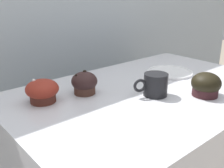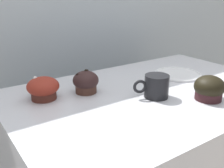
{
  "view_description": "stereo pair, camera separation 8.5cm",
  "coord_description": "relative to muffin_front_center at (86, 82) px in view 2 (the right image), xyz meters",
  "views": [
    {
      "loc": [
        -0.68,
        -0.58,
        1.24
      ],
      "look_at": [
        -0.15,
        0.03,
        0.95
      ],
      "focal_mm": 42.0,
      "sensor_mm": 36.0,
      "label": 1
    },
    {
      "loc": [
        -0.61,
        -0.63,
        1.24
      ],
      "look_at": [
        -0.15,
        0.03,
        0.95
      ],
      "focal_mm": 42.0,
      "sensor_mm": 36.0,
      "label": 2
    }
  ],
  "objects": [
    {
      "name": "wall_back",
      "position": [
        0.2,
        0.48,
        -0.04
      ],
      "size": [
        3.2,
        0.1,
        1.8
      ],
      "primitive_type": "cube",
      "color": "#A8B2B7",
      "rests_on": "ground"
    },
    {
      "name": "muffin_back_left",
      "position": [
        0.3,
        -0.28,
        0.0
      ],
      "size": [
        0.1,
        0.1,
        0.08
      ],
      "color": "#361A1D",
      "rests_on": "display_counter"
    },
    {
      "name": "serving_plate",
      "position": [
        0.41,
        -0.05,
        -0.03
      ],
      "size": [
        0.19,
        0.19,
        0.01
      ],
      "color": "white",
      "rests_on": "display_counter"
    },
    {
      "name": "coffee_cup",
      "position": [
        0.17,
        -0.17,
        0.0
      ],
      "size": [
        0.12,
        0.08,
        0.08
      ],
      "color": "black",
      "rests_on": "display_counter"
    },
    {
      "name": "muffin_back_right",
      "position": [
        -0.14,
        0.03,
        -0.0
      ],
      "size": [
        0.1,
        0.1,
        0.08
      ],
      "color": "#4E221A",
      "rests_on": "display_counter"
    },
    {
      "name": "muffin_front_center",
      "position": [
        0.0,
        0.0,
        0.0
      ],
      "size": [
        0.09,
        0.09,
        0.08
      ],
      "color": "#472A21",
      "rests_on": "display_counter"
    }
  ]
}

